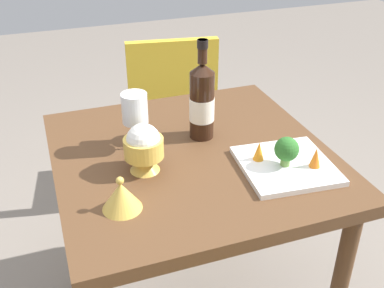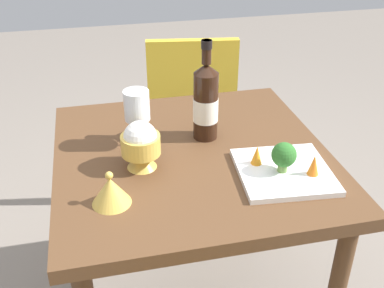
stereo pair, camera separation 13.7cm
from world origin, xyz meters
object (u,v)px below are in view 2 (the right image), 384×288
Objects in this scene: chair_near_window at (191,101)px; wine_bottle at (206,102)px; rice_bowl at (141,144)px; carrot_garnish_right at (257,155)px; rice_bowl_lid at (111,191)px; serving_plate at (284,171)px; carrot_garnish_left at (314,165)px; broccoli_floret at (284,155)px; wine_glass at (137,107)px.

chair_near_window is 0.80m from wine_bottle.
carrot_garnish_right is at bearing 166.05° from rice_bowl.
rice_bowl_lid is 1.81× the size of carrot_garnish_right.
carrot_garnish_left is (-0.07, 0.04, 0.04)m from serving_plate.
broccoli_floret is 1.45× the size of carrot_garnish_left.
wine_bottle reaches higher than rice_bowl_lid.
wine_bottle is 3.12× the size of rice_bowl_lid.
carrot_garnish_right is (-0.41, -0.07, 0.01)m from rice_bowl_lid.
rice_bowl_lid is (0.31, 0.28, -0.08)m from wine_bottle.
rice_bowl_lid is at bearing 2.38° from broccoli_floret.
chair_near_window is 0.96m from carrot_garnish_right.
carrot_garnish_right is (-0.31, 0.08, -0.03)m from rice_bowl.
rice_bowl_lid is at bearing 69.10° from wine_glass.
broccoli_floret is at bearing 120.47° from wine_bottle.
wine_bottle is 2.20× the size of rice_bowl.
wine_bottle is 0.43m from rice_bowl_lid.
carrot_garnish_left is at bearing -75.04° from chair_near_window.
rice_bowl_lid is at bearing -1.46° from carrot_garnish_left.
serving_plate is (-0.04, 0.97, 0.22)m from chair_near_window.
carrot_garnish_right is at bearing -82.50° from chair_near_window.
carrot_garnish_right is at bearing -170.08° from rice_bowl_lid.
chair_near_window is 1.02m from broccoli_floret.
carrot_garnish_right is at bearing -34.70° from serving_plate.
rice_bowl is 2.57× the size of carrot_garnish_right.
broccoli_floret reaches higher than rice_bowl_lid.
carrot_garnish_right is at bearing 114.85° from wine_bottle.
broccoli_floret is (-0.46, -0.02, 0.03)m from rice_bowl_lid.
wine_glass is 0.13m from rice_bowl.
carrot_garnish_left is (-0.11, 1.01, 0.26)m from chair_near_window.
wine_glass is at bearing -33.34° from carrot_garnish_right.
wine_glass is at bearing -33.29° from carrot_garnish_left.
carrot_garnish_right is (0.13, -0.09, -0.00)m from carrot_garnish_left.
wine_glass is 0.44m from broccoli_floret.
chair_near_window is 1.12m from rice_bowl_lid.
rice_bowl reaches higher than chair_near_window.
serving_plate is at bearing -31.61° from carrot_garnish_left.
rice_bowl is 1.42× the size of rice_bowl_lid.
serving_plate is (-0.38, 0.12, -0.07)m from rice_bowl.
wine_glass reaches higher than broccoli_floret.
wine_glass reaches higher than serving_plate.
carrot_garnish_left is (-0.54, 0.01, 0.01)m from rice_bowl_lid.
wine_bottle is 3.64× the size of broccoli_floret.
rice_bowl is at bearing -18.00° from serving_plate.
chair_near_window is 14.37× the size of carrot_garnish_left.
rice_bowl_lid is at bearing 9.92° from carrot_garnish_right.
chair_near_window is 4.75× the size of wine_glass.
wine_glass reaches higher than rice_bowl.
rice_bowl is 0.18m from rice_bowl_lid.
broccoli_floret is (0.01, 0.01, 0.06)m from serving_plate.
wine_glass is 0.30m from rice_bowl_lid.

